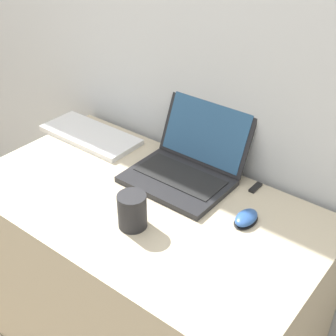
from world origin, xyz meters
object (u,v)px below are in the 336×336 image
at_px(drink_cup, 132,210).
at_px(computer_mouse, 246,218).
at_px(usb_stick, 256,188).
at_px(external_keyboard, 90,135).
at_px(laptop, 188,162).

xyz_separation_m(drink_cup, computer_mouse, (0.25, 0.22, -0.04)).
bearing_deg(usb_stick, drink_cup, -116.16).
xyz_separation_m(drink_cup, external_keyboard, (-0.49, 0.29, -0.05)).
bearing_deg(laptop, computer_mouse, -17.82).
distance_m(drink_cup, external_keyboard, 0.57).
bearing_deg(laptop, usb_stick, 19.15).
bearing_deg(computer_mouse, external_keyboard, 174.40).
relative_size(computer_mouse, usb_stick, 1.62).
bearing_deg(external_keyboard, laptop, 2.33).
bearing_deg(drink_cup, laptop, 95.46).
height_order(laptop, drink_cup, laptop).
distance_m(computer_mouse, external_keyboard, 0.74).
xyz_separation_m(external_keyboard, usb_stick, (0.68, 0.10, -0.01)).
relative_size(computer_mouse, external_keyboard, 0.24).
distance_m(laptop, drink_cup, 0.31).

